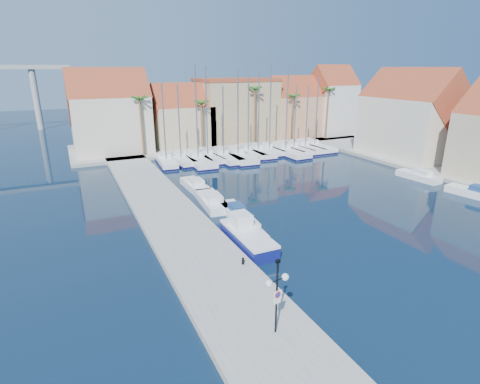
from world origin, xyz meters
name	(u,v)px	position (x,y,z in m)	size (l,w,h in m)	color
ground	(349,272)	(0.00, 0.00, 0.00)	(260.00, 260.00, 0.00)	black
quay_west	(175,223)	(-9.00, 13.50, 0.25)	(6.00, 77.00, 0.50)	gray
shore_north	(222,142)	(10.00, 48.00, 0.25)	(54.00, 16.00, 0.50)	gray
shore_east	(456,170)	(32.00, 15.00, 0.25)	(12.00, 60.00, 0.50)	gray
lamp_post	(277,285)	(-8.36, -3.80, 3.37)	(1.47, 0.59, 4.37)	black
bollard	(243,261)	(-6.80, 3.49, 0.74)	(0.19, 0.19, 0.48)	black
fishing_boat	(247,236)	(-4.68, 7.13, 0.78)	(2.30, 6.74, 2.35)	navy
motorboat_west_0	(248,229)	(-3.67, 8.91, 0.51)	(2.24, 5.61, 1.40)	white
motorboat_west_1	(235,211)	(-3.01, 13.15, 0.51)	(2.14, 5.57, 1.40)	white
motorboat_west_2	(212,201)	(-3.95, 17.05, 0.51)	(2.74, 6.94, 1.40)	white
motorboat_west_3	(195,185)	(-3.77, 23.07, 0.51)	(2.02, 6.02, 1.40)	white
motorboat_east_0	(476,193)	(24.01, 6.82, 0.51)	(2.85, 6.20, 1.40)	white
motorboat_east_1	(419,176)	(24.01, 14.47, 0.51)	(2.32, 5.82, 1.40)	white
sailboat_0	(166,161)	(-3.90, 36.42, 0.60)	(2.97, 8.77, 11.87)	white
sailboat_1	(180,159)	(-1.62, 36.77, 0.59)	(3.11, 9.06, 11.62)	white
sailboat_2	(197,159)	(0.79, 35.70, 0.58)	(3.68, 11.83, 14.32)	white
sailboat_3	(206,156)	(2.72, 36.68, 0.61)	(3.00, 9.74, 14.14)	white
sailboat_4	(222,156)	(5.10, 36.00, 0.56)	(3.51, 11.34, 11.28)	white
sailboat_5	(236,155)	(7.37, 35.39, 0.57)	(4.03, 12.00, 13.58)	white
sailboat_6	(246,152)	(9.77, 36.64, 0.59)	(3.08, 9.84, 12.65)	white
sailboat_7	(257,151)	(11.65, 36.58, 0.59)	(3.09, 10.11, 13.21)	white
sailboat_8	(268,149)	(13.87, 36.76, 0.67)	(2.88, 8.40, 14.91)	white
sailboat_9	(283,150)	(16.07, 35.35, 0.58)	(3.67, 12.14, 14.07)	white
sailboat_10	(292,148)	(18.36, 36.20, 0.57)	(3.14, 10.27, 11.23)	white
sailboat_11	(303,147)	(20.77, 36.25, 0.56)	(2.82, 10.43, 11.07)	white
sailboat_12	(312,146)	(22.84, 36.40, 0.57)	(3.06, 10.71, 12.31)	white
building_0	(110,115)	(-10.00, 47.00, 6.52)	(12.30, 9.00, 13.50)	beige
building_1	(182,119)	(2.00, 47.00, 5.30)	(10.30, 8.00, 11.00)	tan
building_2	(236,110)	(13.00, 48.00, 6.26)	(14.20, 10.20, 11.50)	#9D8661
building_3	(292,109)	(25.00, 47.00, 5.86)	(10.30, 8.00, 12.00)	tan
building_4	(331,103)	(34.00, 46.00, 6.97)	(8.30, 8.00, 14.00)	silver
building_6	(410,117)	(32.00, 24.00, 6.52)	(9.00, 14.30, 13.50)	beige
palm_0	(140,101)	(-6.00, 42.00, 9.08)	(2.60, 2.60, 10.15)	brown
palm_1	(201,104)	(4.00, 42.00, 8.14)	(2.60, 2.60, 9.15)	brown
palm_2	(255,91)	(14.00, 42.00, 10.02)	(2.60, 2.60, 11.15)	brown
palm_3	(293,98)	(22.00, 42.00, 8.61)	(2.60, 2.60, 9.65)	brown
palm_4	(329,91)	(30.00, 42.00, 9.55)	(2.60, 2.60, 10.65)	brown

